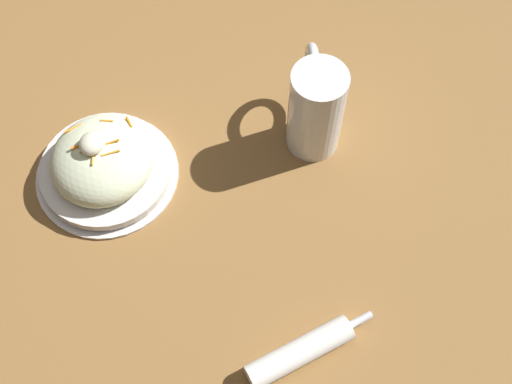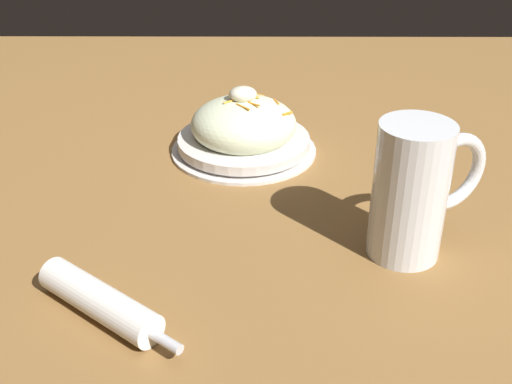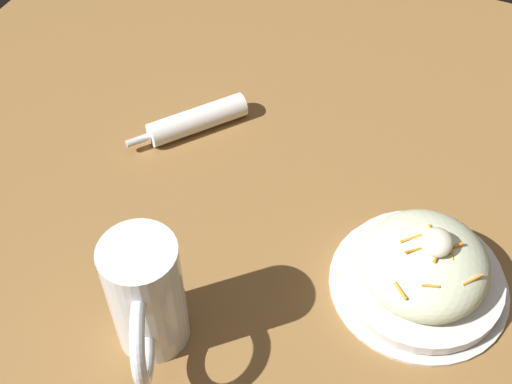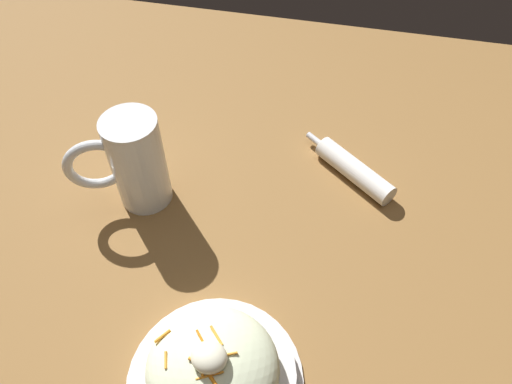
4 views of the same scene
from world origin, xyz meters
The scene contains 4 objects.
ground_plane centered at (0.00, 0.00, 0.00)m, with size 1.43×1.43×0.00m, color olive.
salad_plate centered at (-0.06, 0.12, 0.03)m, with size 0.21×0.21×0.10m.
beer_mug centered at (0.13, -0.14, 0.07)m, with size 0.14×0.10×0.16m.
napkin_roll centered at (-0.19, -0.25, 0.02)m, with size 0.16×0.13×0.04m.
Camera 3 is at (0.42, 0.12, 0.68)m, focal length 46.93 mm.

